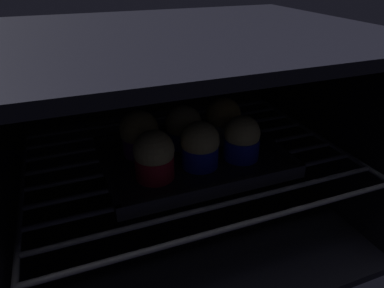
% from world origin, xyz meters
% --- Properties ---
extents(oven_cavity, '(0.59, 0.47, 0.37)m').
position_xyz_m(oven_cavity, '(0.00, 0.26, 0.17)').
color(oven_cavity, black).
rests_on(oven_cavity, ground).
extents(oven_rack, '(0.55, 0.42, 0.01)m').
position_xyz_m(oven_rack, '(0.00, 0.22, 0.14)').
color(oven_rack, '#42424C').
rests_on(oven_rack, oven_cavity).
extents(baking_tray, '(0.30, 0.22, 0.02)m').
position_xyz_m(baking_tray, '(0.00, 0.20, 0.15)').
color(baking_tray, black).
rests_on(baking_tray, oven_rack).
extents(muffin_row0_col0, '(0.06, 0.06, 0.08)m').
position_xyz_m(muffin_row0_col0, '(-0.08, 0.16, 0.19)').
color(muffin_row0_col0, red).
rests_on(muffin_row0_col0, baking_tray).
extents(muffin_row0_col1, '(0.06, 0.06, 0.08)m').
position_xyz_m(muffin_row0_col1, '(-0.00, 0.17, 0.19)').
color(muffin_row0_col1, '#1928B7').
rests_on(muffin_row0_col1, baking_tray).
extents(muffin_row0_col2, '(0.06, 0.06, 0.07)m').
position_xyz_m(muffin_row0_col2, '(0.07, 0.16, 0.19)').
color(muffin_row0_col2, '#1928B7').
rests_on(muffin_row0_col2, baking_tray).
extents(muffin_row1_col0, '(0.06, 0.06, 0.08)m').
position_xyz_m(muffin_row1_col0, '(-0.08, 0.24, 0.19)').
color(muffin_row1_col0, '#7A238C').
rests_on(muffin_row1_col0, baking_tray).
extents(muffin_row1_col1, '(0.06, 0.06, 0.07)m').
position_xyz_m(muffin_row1_col1, '(-0.00, 0.24, 0.19)').
color(muffin_row1_col1, '#1928B7').
rests_on(muffin_row1_col1, baking_tray).
extents(muffin_row1_col2, '(0.06, 0.06, 0.08)m').
position_xyz_m(muffin_row1_col2, '(0.07, 0.24, 0.19)').
color(muffin_row1_col2, silver).
rests_on(muffin_row1_col2, baking_tray).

